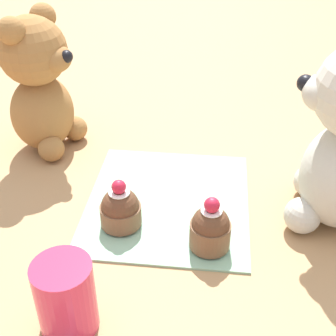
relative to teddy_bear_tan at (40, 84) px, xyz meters
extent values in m
plane|color=tan|center=(0.12, 0.20, -0.11)|extent=(4.00, 4.00, 0.00)
cube|color=#8EBC99|center=(0.12, 0.20, -0.10)|extent=(0.24, 0.21, 0.01)
ellipsoid|color=beige|center=(0.12, 0.38, 0.06)|extent=(0.06, 0.06, 0.04)
sphere|color=black|center=(0.12, 0.36, 0.07)|extent=(0.02, 0.02, 0.02)
sphere|color=beige|center=(0.09, 0.39, -0.08)|extent=(0.05, 0.05, 0.05)
sphere|color=beige|center=(0.16, 0.37, -0.08)|extent=(0.05, 0.05, 0.05)
ellipsoid|color=#A3703D|center=(0.00, 0.00, -0.05)|extent=(0.12, 0.12, 0.12)
sphere|color=#A3703D|center=(0.00, 0.00, 0.05)|extent=(0.10, 0.10, 0.10)
ellipsoid|color=#A3703D|center=(0.01, 0.03, 0.04)|extent=(0.06, 0.05, 0.04)
sphere|color=black|center=(0.02, 0.05, 0.05)|extent=(0.02, 0.02, 0.02)
sphere|color=#A3703D|center=(0.03, -0.01, 0.09)|extent=(0.04, 0.04, 0.04)
sphere|color=#A3703D|center=(-0.03, 0.01, 0.09)|extent=(0.04, 0.04, 0.04)
sphere|color=#A3703D|center=(0.04, 0.02, -0.09)|extent=(0.04, 0.04, 0.04)
sphere|color=#A3703D|center=(-0.02, 0.04, -0.09)|extent=(0.04, 0.04, 0.04)
cylinder|color=brown|center=(0.21, 0.26, -0.08)|extent=(0.05, 0.05, 0.03)
sphere|color=brown|center=(0.21, 0.26, -0.07)|extent=(0.04, 0.04, 0.04)
cylinder|color=white|center=(0.21, 0.26, -0.05)|extent=(0.02, 0.02, 0.00)
sphere|color=red|center=(0.21, 0.26, -0.04)|extent=(0.02, 0.02, 0.02)
cylinder|color=brown|center=(0.18, 0.15, -0.09)|extent=(0.05, 0.05, 0.03)
sphere|color=brown|center=(0.18, 0.15, -0.07)|extent=(0.05, 0.05, 0.05)
cylinder|color=white|center=(0.18, 0.15, -0.05)|extent=(0.03, 0.03, 0.00)
sphere|color=red|center=(0.18, 0.15, -0.04)|extent=(0.02, 0.02, 0.02)
cylinder|color=#DB3356|center=(0.33, 0.13, -0.07)|extent=(0.06, 0.06, 0.08)
camera|label=1|loc=(0.61, 0.26, 0.29)|focal=50.00mm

